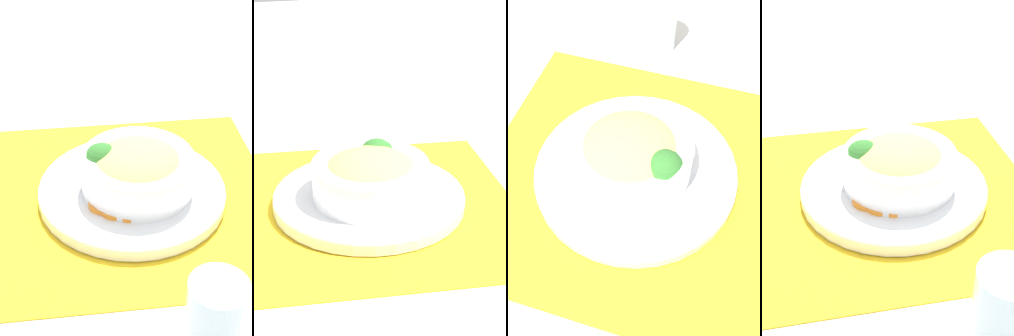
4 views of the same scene
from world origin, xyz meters
TOP-DOWN VIEW (x-y plane):
  - ground_plane at (0.00, 0.00)m, footprint 4.00×4.00m
  - placemat at (0.00, 0.00)m, footprint 0.49×0.49m
  - plate at (0.00, 0.00)m, footprint 0.29×0.29m
  - bowl at (-0.00, -0.01)m, footprint 0.17×0.17m
  - broccoli_floret at (0.02, 0.04)m, footprint 0.06×0.06m
  - carrot_slice_near at (-0.03, 0.05)m, footprint 0.05×0.05m
  - carrot_slice_middle at (-0.05, 0.04)m, footprint 0.05×0.05m
  - carrot_slice_far at (-0.06, 0.02)m, footprint 0.05×0.05m

SIDE VIEW (x-z plane):
  - ground_plane at x=0.00m, z-range 0.00..0.00m
  - placemat at x=0.00m, z-range 0.00..0.00m
  - plate at x=0.00m, z-range 0.00..0.03m
  - carrot_slice_near at x=-0.03m, z-range 0.02..0.03m
  - carrot_slice_middle at x=-0.05m, z-range 0.02..0.03m
  - carrot_slice_far at x=-0.06m, z-range 0.02..0.03m
  - bowl at x=0.00m, z-range 0.02..0.09m
  - broccoli_floret at x=0.02m, z-range 0.03..0.09m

